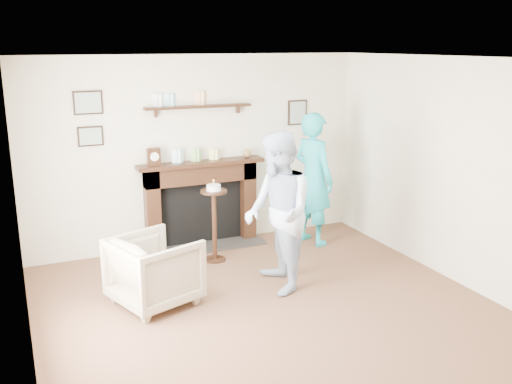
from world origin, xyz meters
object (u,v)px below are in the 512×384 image
armchair (156,303)px  woman (312,242)px  man (277,289)px  pedestal_table (214,211)px

armchair → woman: 2.61m
man → pedestal_table: 1.30m
armchair → man: man is taller
man → woman: (1.10, 1.18, 0.00)m
pedestal_table → armchair: bearing=-137.6°
woman → armchair: bearing=96.3°
woman → pedestal_table: (-1.44, -0.10, 0.64)m
woman → man: bearing=121.1°
armchair → man: size_ratio=0.46×
armchair → man: 1.33m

